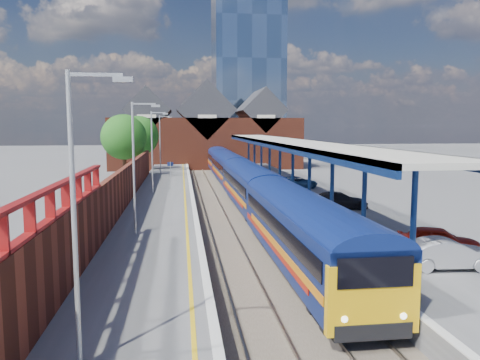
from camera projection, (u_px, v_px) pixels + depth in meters
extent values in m
plane|color=#5B5B5E|center=(220.00, 190.00, 49.59)|extent=(240.00, 240.00, 0.00)
cube|color=#473D33|center=(229.00, 205.00, 39.74)|extent=(6.00, 76.00, 0.06)
cube|color=slate|center=(203.00, 205.00, 39.45)|extent=(0.07, 76.00, 0.14)
cube|color=slate|center=(220.00, 205.00, 39.63)|extent=(0.07, 76.00, 0.14)
cube|color=slate|center=(238.00, 204.00, 39.82)|extent=(0.07, 76.00, 0.14)
cube|color=slate|center=(255.00, 204.00, 40.00)|extent=(0.07, 76.00, 0.14)
cube|color=#565659|center=(164.00, 201.00, 39.00)|extent=(5.00, 76.00, 1.00)
cube|color=#565659|center=(298.00, 199.00, 40.43)|extent=(6.00, 76.00, 1.00)
cube|color=silver|center=(192.00, 195.00, 39.23)|extent=(0.30, 76.00, 0.05)
cube|color=silver|center=(266.00, 193.00, 40.01)|extent=(0.30, 76.00, 0.05)
cube|color=yellow|center=(185.00, 195.00, 39.16)|extent=(0.14, 76.00, 0.01)
cube|color=navy|center=(303.00, 232.00, 21.49)|extent=(2.91, 16.02, 2.50)
cube|color=navy|center=(303.00, 205.00, 21.35)|extent=(2.91, 16.02, 0.60)
cube|color=navy|center=(250.00, 186.00, 37.85)|extent=(2.91, 16.02, 2.50)
cube|color=navy|center=(250.00, 171.00, 37.71)|extent=(2.91, 16.02, 0.60)
cube|color=navy|center=(229.00, 168.00, 54.21)|extent=(2.91, 16.02, 2.50)
cube|color=navy|center=(229.00, 157.00, 54.07)|extent=(2.91, 16.02, 0.60)
cube|color=navy|center=(218.00, 158.00, 70.57)|extent=(2.91, 16.02, 2.50)
cube|color=navy|center=(218.00, 150.00, 70.42)|extent=(2.91, 16.02, 0.60)
cube|color=black|center=(223.00, 171.00, 45.80)|extent=(0.04, 60.54, 0.70)
cube|color=orange|center=(223.00, 179.00, 45.89)|extent=(0.03, 55.27, 0.30)
cube|color=#A9180B|center=(223.00, 182.00, 45.92)|extent=(0.03, 55.27, 0.30)
cube|color=#F2B20C|center=(373.00, 299.00, 13.71)|extent=(2.82, 0.32, 2.10)
cube|color=black|center=(375.00, 272.00, 13.51)|extent=(2.30, 0.18, 0.90)
cube|color=black|center=(344.00, 314.00, 16.15)|extent=(2.00, 2.40, 0.60)
cube|color=black|center=(215.00, 166.00, 76.27)|extent=(2.00, 2.40, 0.60)
cylinder|color=navy|center=(414.00, 220.00, 18.33)|extent=(0.24, 0.24, 4.20)
cylinder|color=navy|center=(364.00, 200.00, 23.25)|extent=(0.24, 0.24, 4.20)
cylinder|color=navy|center=(332.00, 187.00, 28.18)|extent=(0.24, 0.24, 4.20)
cylinder|color=navy|center=(309.00, 178.00, 33.11)|extent=(0.24, 0.24, 4.20)
cylinder|color=navy|center=(293.00, 171.00, 38.04)|extent=(0.24, 0.24, 4.20)
cylinder|color=navy|center=(280.00, 166.00, 42.96)|extent=(0.24, 0.24, 4.20)
cylinder|color=navy|center=(270.00, 162.00, 47.89)|extent=(0.24, 0.24, 4.20)
cylinder|color=navy|center=(261.00, 159.00, 52.82)|extent=(0.24, 0.24, 4.20)
cylinder|color=navy|center=(254.00, 156.00, 57.75)|extent=(0.24, 0.24, 4.20)
cylinder|color=navy|center=(249.00, 153.00, 62.67)|extent=(0.24, 0.24, 4.20)
cube|color=beige|center=(288.00, 142.00, 41.78)|extent=(4.50, 52.00, 0.25)
cube|color=navy|center=(264.00, 144.00, 41.53)|extent=(0.20, 52.00, 0.55)
cube|color=navy|center=(311.00, 143.00, 42.07)|extent=(0.20, 52.00, 0.55)
cylinder|color=#A5A8AA|center=(74.00, 224.00, 10.82)|extent=(0.12, 0.12, 7.00)
cube|color=#A5A8AA|center=(96.00, 75.00, 10.50)|extent=(1.20, 0.08, 0.08)
cube|color=#A5A8AA|center=(123.00, 80.00, 10.59)|extent=(0.45, 0.18, 0.12)
cylinder|color=#A5A8AA|center=(134.00, 169.00, 24.61)|extent=(0.12, 0.12, 7.00)
cube|color=#A5A8AA|center=(144.00, 104.00, 24.30)|extent=(1.20, 0.08, 0.08)
cube|color=#A5A8AA|center=(156.00, 106.00, 24.38)|extent=(0.45, 0.18, 0.12)
cylinder|color=#A5A8AA|center=(152.00, 152.00, 40.38)|extent=(0.12, 0.12, 7.00)
cube|color=#A5A8AA|center=(158.00, 113.00, 40.07)|extent=(1.20, 0.08, 0.08)
cube|color=#A5A8AA|center=(165.00, 114.00, 40.15)|extent=(0.45, 0.18, 0.12)
cylinder|color=#A5A8AA|center=(160.00, 145.00, 56.15)|extent=(0.12, 0.12, 7.00)
cube|color=#A5A8AA|center=(165.00, 116.00, 55.83)|extent=(1.20, 0.08, 0.08)
cube|color=#A5A8AA|center=(170.00, 117.00, 55.92)|extent=(0.45, 0.18, 0.12)
cylinder|color=#A5A8AA|center=(171.00, 175.00, 42.80)|extent=(0.08, 0.08, 2.50)
cube|color=#0C194C|center=(170.00, 164.00, 42.68)|extent=(0.55, 0.06, 0.35)
cube|color=maroon|center=(123.00, 189.00, 32.54)|extent=(0.35, 50.00, 2.80)
cube|color=maroon|center=(58.00, 185.00, 15.51)|extent=(0.30, 15.00, 0.12)
cube|color=maroon|center=(59.00, 213.00, 15.62)|extent=(0.30, 15.00, 0.12)
cube|color=maroon|center=(2.00, 234.00, 10.64)|extent=(0.30, 0.12, 1.00)
cube|color=maroon|center=(30.00, 217.00, 12.61)|extent=(0.30, 0.12, 1.00)
cube|color=maroon|center=(50.00, 205.00, 14.58)|extent=(0.30, 0.12, 1.00)
cube|color=maroon|center=(66.00, 196.00, 16.55)|extent=(0.30, 0.12, 1.00)
cube|color=maroon|center=(78.00, 188.00, 18.52)|extent=(0.30, 0.12, 1.00)
cube|color=maroon|center=(88.00, 182.00, 20.50)|extent=(0.30, 0.12, 1.00)
cube|color=maroon|center=(96.00, 177.00, 22.47)|extent=(0.30, 0.12, 1.00)
cube|color=maroon|center=(205.00, 143.00, 76.73)|extent=(30.00, 12.00, 8.00)
cube|color=#232328|center=(149.00, 111.00, 75.01)|extent=(7.13, 12.00, 7.13)
cube|color=#232328|center=(205.00, 111.00, 76.13)|extent=(9.16, 12.00, 9.16)
cube|color=#232328|center=(260.00, 111.00, 77.25)|extent=(7.13, 12.00, 7.13)
cube|color=beige|center=(147.00, 116.00, 69.16)|extent=(2.80, 0.15, 0.50)
cube|color=beige|center=(207.00, 116.00, 70.28)|extent=(2.80, 0.15, 0.50)
cube|color=beige|center=(266.00, 116.00, 71.41)|extent=(2.80, 0.15, 0.50)
cube|color=#445874|center=(247.00, 62.00, 97.82)|extent=(14.00, 14.00, 40.00)
cylinder|color=#382314|center=(125.00, 167.00, 53.97)|extent=(0.44, 0.44, 4.00)
sphere|color=#1A5215|center=(124.00, 137.00, 53.57)|extent=(5.20, 5.20, 5.20)
sphere|color=#1A5215|center=(131.00, 143.00, 53.25)|extent=(3.20, 3.20, 3.20)
cylinder|color=#382314|center=(139.00, 162.00, 61.98)|extent=(0.44, 0.44, 4.00)
sphere|color=#1A5215|center=(139.00, 136.00, 61.57)|extent=(5.20, 5.20, 5.20)
sphere|color=#1A5215|center=(145.00, 141.00, 61.26)|extent=(3.20, 3.20, 3.20)
imported|color=#A21A0D|center=(438.00, 240.00, 21.22)|extent=(3.85, 2.65, 1.22)
imported|color=#B2B1B6|center=(448.00, 254.00, 18.89)|extent=(3.81, 1.58, 1.23)
imported|color=black|center=(339.00, 200.00, 32.59)|extent=(4.14, 1.79, 1.19)
imported|color=navy|center=(296.00, 182.00, 43.03)|extent=(4.60, 3.36, 1.16)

